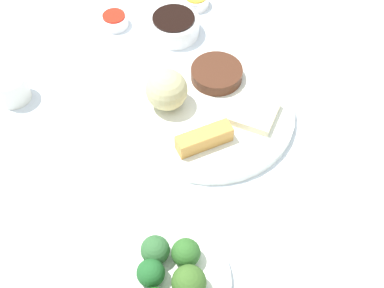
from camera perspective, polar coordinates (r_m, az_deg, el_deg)
tabletop at (r=0.91m, az=-1.24°, el=2.60°), size 2.20×2.20×0.02m
main_plate at (r=0.90m, az=2.07°, el=3.58°), size 0.29×0.29×0.02m
rice_scoop at (r=0.88m, az=-2.85°, el=6.06°), size 0.07×0.07×0.07m
spring_roll at (r=0.83m, az=1.37°, el=0.61°), size 0.07×0.10×0.03m
crab_rangoon_wonton at (r=0.89m, az=7.02°, el=3.57°), size 0.09×0.09×0.01m
stir_fry_heap at (r=0.94m, az=2.77°, el=7.87°), size 0.09×0.09×0.02m
broccoli_plate at (r=0.74m, az=-3.27°, el=-15.01°), size 0.19×0.19×0.01m
broccoli_floret_0 at (r=0.72m, az=-4.63°, el=-14.15°), size 0.04×0.04×0.04m
broccoli_floret_1 at (r=0.71m, az=-0.35°, el=-15.17°), size 0.05×0.05×0.05m
broccoli_floret_2 at (r=0.73m, az=-0.69°, el=-12.04°), size 0.04×0.04×0.04m
broccoli_floret_3 at (r=0.73m, az=-4.13°, el=-11.71°), size 0.04×0.04×0.04m
soy_sauce_bowl at (r=1.04m, az=-2.05°, el=13.01°), size 0.10×0.10×0.04m
soy_sauce_bowl_liquid at (r=1.03m, az=-2.08°, el=13.87°), size 0.08×0.08×0.00m
sauce_ramekin_sweet_and_sour at (r=1.08m, az=-8.65°, el=13.43°), size 0.06×0.06×0.02m
sauce_ramekin_sweet_and_sour_liquid at (r=1.07m, az=-8.74°, el=13.97°), size 0.05×0.05×0.00m
sauce_ramekin_hot_mustard at (r=1.12m, az=0.42°, el=15.64°), size 0.06×0.06×0.02m
teacup at (r=0.97m, az=-19.53°, el=5.90°), size 0.06×0.06×0.05m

